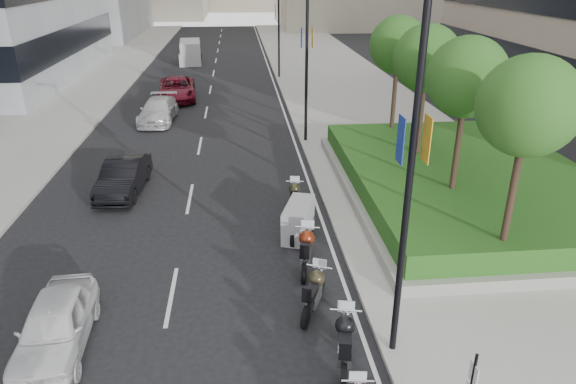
{
  "coord_description": "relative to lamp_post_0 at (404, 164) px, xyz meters",
  "views": [
    {
      "loc": [
        0.7,
        -8.9,
        8.88
      ],
      "look_at": [
        2.23,
        6.72,
        2.0
      ],
      "focal_mm": 32.0,
      "sensor_mm": 36.0,
      "label": 1
    }
  ],
  "objects": [
    {
      "name": "sidewalk_right",
      "position": [
        4.86,
        29.0,
        -4.99
      ],
      "size": [
        10.0,
        100.0,
        0.15
      ],
      "primitive_type": "cube",
      "color": "#9E9B93",
      "rests_on": "ground"
    },
    {
      "name": "sidewalk_left",
      "position": [
        -16.14,
        29.0,
        -4.99
      ],
      "size": [
        8.0,
        100.0,
        0.15
      ],
      "primitive_type": "cube",
      "color": "#9E9B93",
      "rests_on": "ground"
    },
    {
      "name": "lane_edge",
      "position": [
        -0.44,
        29.0,
        -5.06
      ],
      "size": [
        0.12,
        100.0,
        0.01
      ],
      "primitive_type": "cube",
      "color": "silver",
      "rests_on": "ground"
    },
    {
      "name": "lane_centre",
      "position": [
        -5.64,
        29.0,
        -5.06
      ],
      "size": [
        0.12,
        100.0,
        0.01
      ],
      "primitive_type": "cube",
      "color": "silver",
      "rests_on": "ground"
    },
    {
      "name": "planter",
      "position": [
        5.86,
        9.0,
        -4.72
      ],
      "size": [
        10.0,
        14.0,
        0.4
      ],
      "primitive_type": "cube",
      "color": "gray",
      "rests_on": "sidewalk_right"
    },
    {
      "name": "hedge",
      "position": [
        5.86,
        9.0,
        -4.12
      ],
      "size": [
        9.4,
        13.4,
        0.8
      ],
      "primitive_type": "cube",
      "color": "#254915",
      "rests_on": "planter"
    },
    {
      "name": "tree_0",
      "position": [
        4.36,
        3.0,
        0.36
      ],
      "size": [
        2.8,
        2.8,
        6.3
      ],
      "color": "#332319",
      "rests_on": "planter"
    },
    {
      "name": "tree_1",
      "position": [
        4.36,
        7.0,
        0.36
      ],
      "size": [
        2.8,
        2.8,
        6.3
      ],
      "color": "#332319",
      "rests_on": "planter"
    },
    {
      "name": "tree_2",
      "position": [
        4.36,
        11.0,
        0.36
      ],
      "size": [
        2.8,
        2.8,
        6.3
      ],
      "color": "#332319",
      "rests_on": "planter"
    },
    {
      "name": "tree_3",
      "position": [
        4.36,
        15.0,
        0.36
      ],
      "size": [
        2.8,
        2.8,
        6.3
      ],
      "color": "#332319",
      "rests_on": "planter"
    },
    {
      "name": "lamp_post_0",
      "position": [
        0.0,
        0.0,
        0.0
      ],
      "size": [
        2.34,
        0.45,
        9.0
      ],
      "color": "black",
      "rests_on": "ground"
    },
    {
      "name": "lamp_post_1",
      "position": [
        0.0,
        17.0,
        0.0
      ],
      "size": [
        2.34,
        0.45,
        9.0
      ],
      "color": "black",
      "rests_on": "ground"
    },
    {
      "name": "lamp_post_2",
      "position": [
        0.0,
        35.0,
        0.0
      ],
      "size": [
        2.34,
        0.45,
        9.0
      ],
      "color": "black",
      "rests_on": "ground"
    },
    {
      "name": "motorcycle_2",
      "position": [
        -1.12,
        -0.23,
        -4.44
      ],
      "size": [
        0.82,
        2.32,
        1.17
      ],
      "rotation": [
        0.0,
        0.0,
        1.36
      ],
      "color": "black",
      "rests_on": "ground"
    },
    {
      "name": "motorcycle_3",
      "position": [
        -1.55,
        1.97,
        -4.47
      ],
      "size": [
        1.07,
        2.1,
        1.11
      ],
      "rotation": [
        0.0,
        0.0,
        1.16
      ],
      "color": "black",
      "rests_on": "ground"
    },
    {
      "name": "motorcycle_4",
      "position": [
        -1.48,
        4.2,
        -4.43
      ],
      "size": [
        0.81,
        2.36,
        1.18
      ],
      "rotation": [
        0.0,
        0.0,
        1.37
      ],
      "color": "black",
      "rests_on": "ground"
    },
    {
      "name": "motorcycle_5",
      "position": [
        -1.49,
        6.34,
        -4.45
      ],
      "size": [
        1.41,
        2.19,
        1.23
      ],
      "rotation": [
        0.0,
        0.0,
        1.25
      ],
      "color": "black",
      "rests_on": "ground"
    },
    {
      "name": "motorcycle_6",
      "position": [
        -1.4,
        8.46,
        -4.5
      ],
      "size": [
        0.71,
        2.12,
        1.06
      ],
      "rotation": [
        0.0,
        0.0,
        1.43
      ],
      "color": "black",
      "rests_on": "ground"
    },
    {
      "name": "car_a",
      "position": [
        -8.23,
        1.02,
        -4.39
      ],
      "size": [
        1.77,
        4.01,
        1.34
      ],
      "primitive_type": "imported",
      "rotation": [
        0.0,
        0.0,
        0.05
      ],
      "color": "white",
      "rests_on": "ground"
    },
    {
      "name": "car_b",
      "position": [
        -8.46,
        10.96,
        -4.35
      ],
      "size": [
        1.8,
        4.42,
        1.43
      ],
      "primitive_type": "imported",
      "rotation": [
        0.0,
        0.0,
        -0.07
      ],
      "color": "black",
      "rests_on": "ground"
    },
    {
      "name": "car_c",
      "position": [
        -8.47,
        22.06,
        -4.36
      ],
      "size": [
        2.26,
        4.99,
        1.42
      ],
      "primitive_type": "imported",
      "rotation": [
        0.0,
        0.0,
        -0.06
      ],
      "color": "silver",
      "rests_on": "ground"
    },
    {
      "name": "car_d",
      "position": [
        -7.89,
        27.89,
        -4.28
      ],
      "size": [
        3.04,
        5.85,
        1.57
      ],
      "primitive_type": "imported",
      "rotation": [
        0.0,
        0.0,
        0.08
      ],
      "color": "maroon",
      "rests_on": "ground"
    },
    {
      "name": "delivery_van",
      "position": [
        -8.09,
        43.66,
        -4.06
      ],
      "size": [
        2.33,
        5.27,
        2.16
      ],
      "rotation": [
        0.0,
        0.0,
        0.08
      ],
      "color": "silver",
      "rests_on": "ground"
    }
  ]
}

